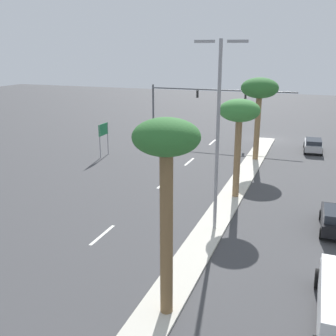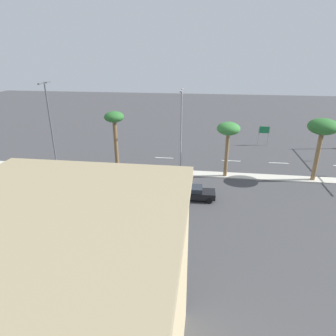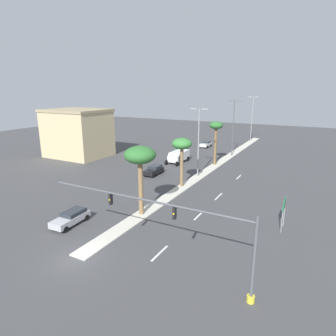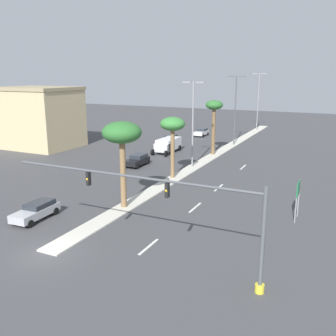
{
  "view_description": "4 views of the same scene",
  "coord_description": "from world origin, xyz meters",
  "px_view_note": "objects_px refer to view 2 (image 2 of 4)",
  "views": [
    {
      "loc": [
        -5.44,
        49.11,
        10.6
      ],
      "look_at": [
        3.61,
        24.72,
        2.87
      ],
      "focal_mm": 43.4,
      "sensor_mm": 36.0,
      "label": 1
    },
    {
      "loc": [
        -36.13,
        23.87,
        15.26
      ],
      "look_at": [
        -2.94,
        28.28,
        1.85
      ],
      "focal_mm": 31.18,
      "sensor_mm": 36.0,
      "label": 2
    },
    {
      "loc": [
        17.12,
        -15.6,
        13.85
      ],
      "look_at": [
        -1.28,
        18.7,
        3.32
      ],
      "focal_mm": 31.21,
      "sensor_mm": 36.0,
      "label": 3
    },
    {
      "loc": [
        17.71,
        -17.61,
        12.01
      ],
      "look_at": [
        0.08,
        19.02,
        1.76
      ],
      "focal_mm": 40.29,
      "sensor_mm": 36.0,
      "label": 4
    }
  ],
  "objects_px": {
    "palm_tree_trailing": "(228,131)",
    "street_lamp_trailing": "(181,127)",
    "sedan_black_center": "(195,193)",
    "palm_tree_center": "(114,122)",
    "commercial_building": "(55,334)",
    "sedan_green_inboard": "(27,199)",
    "box_truck": "(111,185)",
    "palm_tree_front": "(323,129)",
    "directional_road_sign": "(264,132)",
    "street_lamp_leading": "(50,119)"
  },
  "relations": [
    {
      "from": "palm_tree_trailing",
      "to": "sedan_green_inboard",
      "type": "bearing_deg",
      "value": 116.14
    },
    {
      "from": "directional_road_sign",
      "to": "sedan_green_inboard",
      "type": "height_order",
      "value": "directional_road_sign"
    },
    {
      "from": "sedan_black_center",
      "to": "street_lamp_leading",
      "type": "bearing_deg",
      "value": 69.75
    },
    {
      "from": "palm_tree_front",
      "to": "commercial_building",
      "type": "bearing_deg",
      "value": 145.9
    },
    {
      "from": "street_lamp_leading",
      "to": "box_truck",
      "type": "bearing_deg",
      "value": -125.55
    },
    {
      "from": "palm_tree_center",
      "to": "street_lamp_leading",
      "type": "relative_size",
      "value": 0.7
    },
    {
      "from": "box_truck",
      "to": "commercial_building",
      "type": "bearing_deg",
      "value": -167.26
    },
    {
      "from": "street_lamp_trailing",
      "to": "box_truck",
      "type": "distance_m",
      "value": 11.38
    },
    {
      "from": "palm_tree_trailing",
      "to": "street_lamp_leading",
      "type": "bearing_deg",
      "value": 88.62
    },
    {
      "from": "commercial_building",
      "to": "sedan_green_inboard",
      "type": "distance_m",
      "value": 22.46
    },
    {
      "from": "street_lamp_trailing",
      "to": "palm_tree_trailing",
      "type": "bearing_deg",
      "value": -90.98
    },
    {
      "from": "commercial_building",
      "to": "palm_tree_trailing",
      "type": "relative_size",
      "value": 1.73
    },
    {
      "from": "directional_road_sign",
      "to": "street_lamp_trailing",
      "type": "height_order",
      "value": "street_lamp_trailing"
    },
    {
      "from": "sedan_black_center",
      "to": "palm_tree_center",
      "type": "bearing_deg",
      "value": 58.04
    },
    {
      "from": "commercial_building",
      "to": "street_lamp_trailing",
      "type": "bearing_deg",
      "value": -4.82
    },
    {
      "from": "palm_tree_front",
      "to": "box_truck",
      "type": "distance_m",
      "value": 25.73
    },
    {
      "from": "palm_tree_front",
      "to": "box_truck",
      "type": "bearing_deg",
      "value": 106.68
    },
    {
      "from": "commercial_building",
      "to": "street_lamp_trailing",
      "type": "xyz_separation_m",
      "value": [
        28.34,
        -2.39,
        1.51
      ]
    },
    {
      "from": "box_truck",
      "to": "palm_tree_front",
      "type": "bearing_deg",
      "value": -73.32
    },
    {
      "from": "directional_road_sign",
      "to": "palm_tree_trailing",
      "type": "distance_m",
      "value": 16.92
    },
    {
      "from": "street_lamp_leading",
      "to": "sedan_green_inboard",
      "type": "height_order",
      "value": "street_lamp_leading"
    },
    {
      "from": "street_lamp_trailing",
      "to": "sedan_green_inboard",
      "type": "height_order",
      "value": "street_lamp_trailing"
    },
    {
      "from": "palm_tree_front",
      "to": "street_lamp_leading",
      "type": "height_order",
      "value": "street_lamp_leading"
    },
    {
      "from": "palm_tree_trailing",
      "to": "street_lamp_trailing",
      "type": "distance_m",
      "value": 5.89
    },
    {
      "from": "palm_tree_front",
      "to": "palm_tree_center",
      "type": "relative_size",
      "value": 0.97
    },
    {
      "from": "palm_tree_front",
      "to": "palm_tree_trailing",
      "type": "xyz_separation_m",
      "value": [
        -0.23,
        11.01,
        -0.6
      ]
    },
    {
      "from": "directional_road_sign",
      "to": "sedan_black_center",
      "type": "bearing_deg",
      "value": 153.56
    },
    {
      "from": "palm_tree_center",
      "to": "sedan_black_center",
      "type": "relative_size",
      "value": 1.95
    },
    {
      "from": "commercial_building",
      "to": "box_truck",
      "type": "xyz_separation_m",
      "value": [
        21.25,
        4.8,
        -3.73
      ]
    },
    {
      "from": "commercial_building",
      "to": "palm_tree_center",
      "type": "xyz_separation_m",
      "value": [
        28.21,
        6.23,
        1.88
      ]
    },
    {
      "from": "directional_road_sign",
      "to": "street_lamp_trailing",
      "type": "xyz_separation_m",
      "value": [
        -14.76,
        13.07,
        4.02
      ]
    },
    {
      "from": "palm_tree_center",
      "to": "street_lamp_trailing",
      "type": "distance_m",
      "value": 8.63
    },
    {
      "from": "palm_tree_front",
      "to": "box_truck",
      "type": "height_order",
      "value": "palm_tree_front"
    },
    {
      "from": "directional_road_sign",
      "to": "palm_tree_front",
      "type": "relative_size",
      "value": 0.43
    },
    {
      "from": "directional_road_sign",
      "to": "palm_tree_center",
      "type": "bearing_deg",
      "value": 124.47
    },
    {
      "from": "palm_tree_front",
      "to": "box_truck",
      "type": "xyz_separation_m",
      "value": [
        -7.22,
        24.08,
        -5.5
      ]
    },
    {
      "from": "commercial_building",
      "to": "street_lamp_leading",
      "type": "bearing_deg",
      "value": 28.1
    },
    {
      "from": "palm_tree_center",
      "to": "sedan_black_center",
      "type": "distance_m",
      "value": 14.2
    },
    {
      "from": "street_lamp_trailing",
      "to": "commercial_building",
      "type": "bearing_deg",
      "value": 175.18
    },
    {
      "from": "directional_road_sign",
      "to": "palm_tree_center",
      "type": "xyz_separation_m",
      "value": [
        -14.89,
        21.69,
        4.39
      ]
    },
    {
      "from": "directional_road_sign",
      "to": "box_truck",
      "type": "bearing_deg",
      "value": 137.16
    },
    {
      "from": "palm_tree_center",
      "to": "box_truck",
      "type": "bearing_deg",
      "value": -168.44
    },
    {
      "from": "palm_tree_center",
      "to": "street_lamp_leading",
      "type": "distance_m",
      "value": 9.17
    },
    {
      "from": "directional_road_sign",
      "to": "street_lamp_trailing",
      "type": "bearing_deg",
      "value": 138.48
    },
    {
      "from": "palm_tree_trailing",
      "to": "box_truck",
      "type": "bearing_deg",
      "value": 118.13
    },
    {
      "from": "sedan_green_inboard",
      "to": "street_lamp_leading",
      "type": "bearing_deg",
      "value": 11.86
    },
    {
      "from": "commercial_building",
      "to": "palm_tree_front",
      "type": "height_order",
      "value": "commercial_building"
    },
    {
      "from": "directional_road_sign",
      "to": "palm_tree_front",
      "type": "distance_m",
      "value": 15.72
    },
    {
      "from": "commercial_building",
      "to": "sedan_black_center",
      "type": "bearing_deg",
      "value": -12.32
    },
    {
      "from": "palm_tree_trailing",
      "to": "sedan_green_inboard",
      "type": "relative_size",
      "value": 1.68
    }
  ]
}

